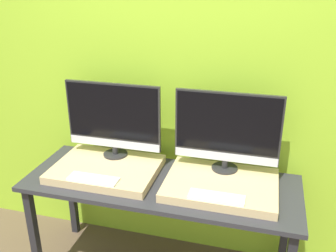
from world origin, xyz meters
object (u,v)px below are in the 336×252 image
object	(u,v)px
monitor_right	(227,130)
keyboard_right	(217,197)
keyboard_left	(93,179)
monitor_left	(113,118)

from	to	relation	value
monitor_right	keyboard_right	size ratio (longest dim) A/B	2.08
monitor_right	keyboard_right	distance (m)	0.45
keyboard_left	keyboard_right	world-z (taller)	same
monitor_left	keyboard_left	world-z (taller)	monitor_left
keyboard_right	keyboard_left	bearing A→B (deg)	180.00
monitor_left	monitor_right	xyz separation A→B (m)	(0.77, 0.00, 0.00)
monitor_right	keyboard_right	world-z (taller)	monitor_right
monitor_left	keyboard_left	bearing A→B (deg)	-90.00
keyboard_left	keyboard_right	xyz separation A→B (m)	(0.77, 0.00, 0.00)
keyboard_left	keyboard_right	bearing A→B (deg)	0.00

